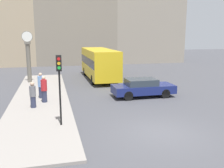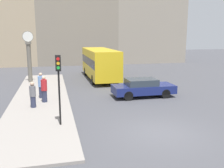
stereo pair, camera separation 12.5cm
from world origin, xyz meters
name	(u,v)px [view 2 (the right image)]	position (x,y,z in m)	size (l,w,h in m)	color
ground_plane	(161,133)	(0.00, 0.00, 0.00)	(120.00, 120.00, 0.00)	#47474C
sidewalk_corner	(41,97)	(-5.73, 8.06, 0.06)	(3.82, 20.12, 0.12)	gray
building_row	(81,8)	(-0.25, 29.39, 8.58)	(32.84, 5.00, 19.86)	tan
sedan_car	(143,87)	(1.59, 6.78, 0.70)	(4.54, 1.85, 1.35)	navy
bus_distant	(100,62)	(-0.10, 14.96, 1.74)	(2.52, 8.86, 3.06)	gold
traffic_light_near	(59,75)	(-4.55, 1.85, 2.61)	(0.26, 0.24, 3.45)	black
street_clock	(29,58)	(-6.92, 14.17, 2.36)	(0.98, 0.51, 4.72)	#666056
pedestrian_red_top	(44,89)	(-5.43, 6.46, 0.99)	(0.40, 0.40, 1.74)	#2D334C
pedestrian_blue_stripe	(41,85)	(-5.67, 7.68, 1.02)	(0.40, 0.40, 1.79)	#2D334C
pedestrian_grey_jacket	(33,95)	(-6.07, 5.32, 0.92)	(0.38, 0.38, 1.61)	#2D334C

